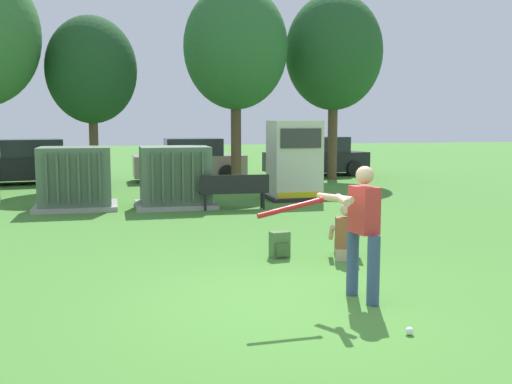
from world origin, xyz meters
TOP-DOWN VIEW (x-y plane):
  - ground_plane at (0.00, 0.00)m, footprint 96.00×96.00m
  - transformer_west at (-3.15, 9.07)m, footprint 2.10×1.70m
  - transformer_mid_west at (-0.59, 8.77)m, footprint 2.10×1.70m
  - generator_enclosure at (2.97, 9.49)m, footprint 1.60×1.40m
  - park_bench at (0.85, 7.92)m, footprint 1.82×0.49m
  - batter at (0.86, -0.09)m, footprint 1.62×0.74m
  - sports_ball at (0.90, -1.38)m, footprint 0.09×0.09m
  - seated_spectator at (1.59, 2.13)m, footprint 0.64×0.78m
  - backpack at (0.54, 2.47)m, footprint 0.34×0.29m
  - tree_center_left at (-2.81, 14.08)m, footprint 3.04×3.04m
  - tree_center_right at (2.18, 14.08)m, footprint 3.72×3.72m
  - tree_right at (6.17, 14.80)m, footprint 3.72×3.72m
  - parked_car_left_of_center at (-5.17, 15.94)m, footprint 4.40×2.36m
  - parked_car_right_of_center at (0.69, 15.57)m, footprint 4.21×1.93m
  - parked_car_rightmost at (6.12, 16.43)m, footprint 4.40×2.36m

SIDE VIEW (x-z plane):
  - ground_plane at x=0.00m, z-range 0.00..0.00m
  - sports_ball at x=0.90m, z-range 0.00..0.09m
  - backpack at x=0.54m, z-range -0.01..0.43m
  - seated_spectator at x=1.59m, z-range -0.11..0.86m
  - park_bench at x=0.85m, z-range 0.08..0.99m
  - parked_car_left_of_center at x=-5.17m, z-range -0.06..1.56m
  - parked_car_right_of_center at x=0.69m, z-range -0.06..1.56m
  - parked_car_rightmost at x=6.12m, z-range -0.06..1.56m
  - transformer_west at x=-3.15m, z-range -0.02..1.60m
  - transformer_mid_west at x=-0.59m, z-range -0.02..1.60m
  - batter at x=0.86m, z-range 0.11..1.85m
  - generator_enclosure at x=2.97m, z-range -0.01..2.29m
  - tree_center_left at x=-2.81m, z-range 1.08..6.88m
  - tree_center_right at x=2.18m, z-range 1.32..8.42m
  - tree_right at x=6.17m, z-range 1.32..8.44m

